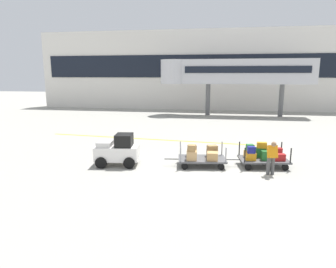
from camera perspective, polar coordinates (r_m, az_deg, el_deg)
name	(u,v)px	position (r m, az deg, el deg)	size (l,w,h in m)	color
ground_plane	(209,171)	(14.12, 7.86, -7.10)	(120.00, 120.00, 0.00)	#9E9B91
apron_lead_line	(155,139)	(20.72, -2.49, -1.06)	(15.94, 0.20, 0.01)	yellow
terminal_building	(216,70)	(39.40, 9.27, 11.97)	(46.67, 2.51, 9.99)	silver
jet_bridge	(229,72)	(33.42, 11.64, 11.54)	(16.25, 3.00, 6.06)	#B7B7BC
baggage_tug	(118,150)	(14.93, -9.62, -3.13)	(2.23, 1.47, 1.58)	white
baggage_cart_lead	(202,156)	(14.71, 6.51, -4.14)	(3.07, 1.69, 1.16)	#4C4C4F
baggage_cart_middle	(263,156)	(15.29, 17.68, -3.98)	(3.07, 1.69, 1.16)	#4C4C4F
baggage_handler	(272,156)	(14.06, 19.28, -4.05)	(0.46, 0.48, 1.56)	#4C4C4C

